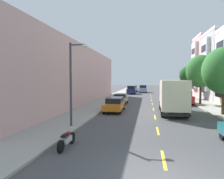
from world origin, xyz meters
TOP-DOWN VIEW (x-y plane):
  - ground_plane at (0.00, 30.00)m, footprint 160.00×160.00m
  - sidewalk_left at (-7.10, 28.00)m, footprint 3.20×120.00m
  - sidewalk_right at (7.10, 28.00)m, footprint 3.20×120.00m
  - lane_centerline_dashes at (0.00, 24.50)m, footprint 0.14×47.20m
  - townhouse_fifth_rose at (13.83, 35.60)m, footprint 11.08×7.33m
  - apartment_block_opposite at (-13.70, 20.00)m, footprint 10.00×36.00m
  - street_tree_second at (6.40, 13.78)m, footprint 3.99×3.99m
  - street_tree_third at (6.40, 22.22)m, footprint 3.89×3.89m
  - street_tree_farthest at (6.40, 30.66)m, footprint 3.12×3.12m
  - street_lamp at (-5.93, 6.80)m, footprint 1.35×0.28m
  - delivery_box_truck at (1.80, 14.12)m, footprint 2.55×7.08m
  - parked_wagon_orange at (-4.20, 14.67)m, footprint 1.85×4.71m
  - parked_suv_red at (4.31, 22.89)m, footprint 2.06×4.84m
  - parked_wagon_black at (4.35, 36.16)m, footprint 1.90×4.73m
  - parked_sedan_champagne at (-4.46, 21.47)m, footprint 1.89×4.53m
  - parked_suv_navy at (-4.45, 41.26)m, footprint 2.01×4.83m
  - parked_pickup_silver at (-4.45, 49.76)m, footprint 2.03×5.31m
  - parked_suv_white at (4.34, 51.26)m, footprint 2.06×4.84m
  - parked_sedan_burgundy at (4.33, 29.07)m, footprint 1.90×4.54m
  - moving_sky_sedan at (-1.80, 47.03)m, footprint 1.95×4.80m
  - parked_motorcycle at (-4.75, 2.72)m, footprint 0.62×2.05m

SIDE VIEW (x-z plane):
  - ground_plane at x=0.00m, z-range 0.00..0.00m
  - lane_centerline_dashes at x=0.00m, z-range 0.00..0.01m
  - sidewalk_left at x=-7.10m, z-range 0.00..0.14m
  - sidewalk_right at x=7.10m, z-range 0.00..0.14m
  - parked_motorcycle at x=-4.75m, z-range -0.04..0.86m
  - parked_sedan_champagne at x=-4.46m, z-range 0.03..1.46m
  - parked_sedan_burgundy at x=4.33m, z-range 0.03..1.46m
  - parked_wagon_orange at x=-4.20m, z-range 0.05..1.55m
  - parked_wagon_black at x=4.35m, z-range 0.05..1.55m
  - parked_pickup_silver at x=-4.45m, z-range -0.04..1.69m
  - parked_suv_red at x=4.31m, z-range 0.02..1.95m
  - parked_suv_navy at x=-4.45m, z-range 0.02..1.95m
  - parked_suv_white at x=4.34m, z-range 0.02..1.95m
  - moving_sky_sedan at x=-1.80m, z-range 0.02..1.95m
  - delivery_box_truck at x=1.80m, z-range 0.22..3.60m
  - street_lamp at x=-5.93m, z-range 0.66..6.57m
  - apartment_block_opposite at x=-13.70m, z-range 0.00..7.87m
  - street_tree_farthest at x=6.40m, z-range 1.37..7.07m
  - street_tree_second at x=6.40m, z-range 1.09..7.48m
  - street_tree_third at x=6.40m, z-range 1.24..7.88m
  - townhouse_fifth_rose at x=13.83m, z-range -0.20..11.75m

